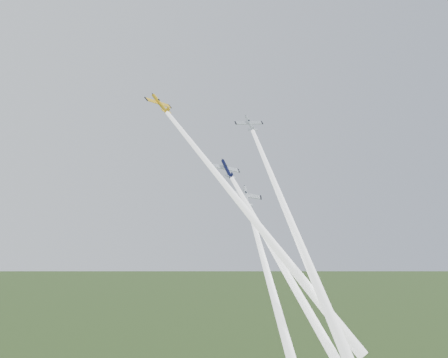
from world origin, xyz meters
TOP-DOWN VIEW (x-y plane):
  - plane_yellow at (-11.60, 5.23)m, footprint 10.58×9.97m
  - smoke_trail_yellow at (-0.97, -19.31)m, footprint 22.09×47.27m
  - plane_navy at (3.75, -0.67)m, footprint 8.66×7.02m
  - smoke_trail_navy at (5.17, -26.32)m, footprint 4.81×48.54m
  - plane_silver_right at (12.01, 1.76)m, footprint 8.38×7.58m
  - smoke_trail_silver_right at (6.71, -24.46)m, footprint 12.15×50.03m
  - plane_silver_low at (6.12, -5.79)m, footprint 10.24×8.28m
  - smoke_trail_silver_low at (0.46, -25.61)m, footprint 12.59×37.45m

SIDE VIEW (x-z plane):
  - smoke_trail_silver_low at x=0.46m, z-range 46.99..86.65m
  - smoke_trail_navy at x=5.17m, z-range 43.28..93.50m
  - smoke_trail_silver_right at x=6.71m, z-range 53.51..105.92m
  - smoke_trail_yellow at x=-0.97m, z-range 56.85..109.24m
  - plane_silver_low at x=6.12m, z-range 84.29..92.13m
  - plane_navy at x=3.75m, z-range 91.22..98.89m
  - plane_silver_right at x=12.01m, z-range 104.08..110.88m
  - plane_yellow at x=-11.60m, z-range 107.03..114.56m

